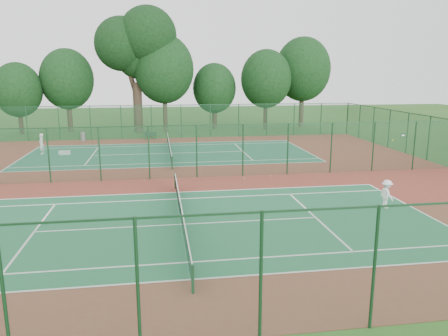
{
  "coord_description": "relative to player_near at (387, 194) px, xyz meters",
  "views": [
    {
      "loc": [
        -0.93,
        -27.96,
        6.83
      ],
      "look_at": [
        2.65,
        -4.56,
        1.6
      ],
      "focal_mm": 35.0,
      "sensor_mm": 36.0,
      "label": 1
    }
  ],
  "objects": [
    {
      "name": "evergreen_row",
      "position": [
        -9.99,
        32.34,
        -0.75
      ],
      "size": [
        39.0,
        5.0,
        12.0
      ],
      "primitive_type": null,
      "color": "black",
      "rests_on": "ground"
    },
    {
      "name": "fence_south",
      "position": [
        -10.49,
        -9.91,
        1.01
      ],
      "size": [
        40.0,
        0.09,
        3.5
      ],
      "color": "#17462A",
      "rests_on": "ground"
    },
    {
      "name": "court_far",
      "position": [
        -10.49,
        17.09,
        -0.74
      ],
      "size": [
        23.77,
        10.97,
        0.01
      ],
      "primitive_type": "cube",
      "color": "#1E6044",
      "rests_on": "red_pad"
    },
    {
      "name": "kit_bag",
      "position": [
        -19.22,
        17.81,
        -0.57
      ],
      "size": [
        0.92,
        0.34,
        0.34
      ],
      "primitive_type": "cube",
      "rotation": [
        0.0,
        0.0,
        0.0
      ],
      "color": "silver",
      "rests_on": "red_pad"
    },
    {
      "name": "trash_bin",
      "position": [
        -18.88,
        25.32,
        -0.29
      ],
      "size": [
        0.55,
        0.55,
        0.9
      ],
      "primitive_type": "cylinder",
      "rotation": [
        0.0,
        0.0,
        -0.1
      ],
      "color": "gray",
      "rests_on": "red_pad"
    },
    {
      "name": "court_near",
      "position": [
        -10.49,
        -0.91,
        -0.74
      ],
      "size": [
        23.77,
        10.97,
        0.01
      ],
      "primitive_type": "cube",
      "color": "#1F633C",
      "rests_on": "red_pad"
    },
    {
      "name": "stray_ball_b",
      "position": [
        -4.05,
        7.6,
        -0.71
      ],
      "size": [
        0.07,
        0.07,
        0.07
      ],
      "primitive_type": "sphere",
      "color": "#BED030",
      "rests_on": "red_pad"
    },
    {
      "name": "player_far",
      "position": [
        -21.14,
        18.31,
        0.15
      ],
      "size": [
        0.48,
        0.68,
        1.76
      ],
      "primitive_type": "imported",
      "rotation": [
        0.0,
        0.0,
        -1.67
      ],
      "color": "white",
      "rests_on": "court_far"
    },
    {
      "name": "player_near",
      "position": [
        0.0,
        0.0,
        0.0
      ],
      "size": [
        0.65,
        1.0,
        1.47
      ],
      "primitive_type": "imported",
      "rotation": [
        0.0,
        0.0,
        1.68
      ],
      "color": "white",
      "rests_on": "court_near"
    },
    {
      "name": "red_pad",
      "position": [
        -10.49,
        8.09,
        -0.75
      ],
      "size": [
        40.0,
        36.0,
        0.01
      ],
      "primitive_type": "cube",
      "color": "brown",
      "rests_on": "ground"
    },
    {
      "name": "stray_ball_c",
      "position": [
        -12.37,
        7.61,
        -0.71
      ],
      "size": [
        0.06,
        0.06,
        0.06
      ],
      "primitive_type": "sphere",
      "color": "yellow",
      "rests_on": "red_pad"
    },
    {
      "name": "tennis_net_far",
      "position": [
        -10.49,
        17.09,
        -0.21
      ],
      "size": [
        0.1,
        12.9,
        0.97
      ],
      "color": "#12321D",
      "rests_on": "ground"
    },
    {
      "name": "bench",
      "position": [
        -12.2,
        25.34,
        -0.34
      ],
      "size": [
        1.29,
        0.41,
        0.79
      ],
      "rotation": [
        0.0,
        0.0,
        0.03
      ],
      "color": "#11321C",
      "rests_on": "red_pad"
    },
    {
      "name": "fence_north",
      "position": [
        -10.49,
        26.09,
        1.01
      ],
      "size": [
        40.0,
        0.09,
        3.5
      ],
      "color": "#194D2A",
      "rests_on": "ground"
    },
    {
      "name": "stray_ball_a",
      "position": [
        -5.93,
        7.27,
        -0.71
      ],
      "size": [
        0.07,
        0.07,
        0.07
      ],
      "primitive_type": "sphere",
      "color": "gold",
      "rests_on": "red_pad"
    },
    {
      "name": "tennis_net_near",
      "position": [
        -10.49,
        -0.91,
        -0.21
      ],
      "size": [
        0.1,
        12.9,
        0.97
      ],
      "color": "#14391F",
      "rests_on": "ground"
    },
    {
      "name": "ground",
      "position": [
        -10.49,
        8.09,
        -0.75
      ],
      "size": [
        120.0,
        120.0,
        0.0
      ],
      "primitive_type": "plane",
      "color": "#27541A",
      "rests_on": "ground"
    },
    {
      "name": "fence_divider",
      "position": [
        -10.49,
        8.09,
        1.01
      ],
      "size": [
        40.0,
        0.09,
        3.5
      ],
      "color": "#184826",
      "rests_on": "ground"
    },
    {
      "name": "big_tree",
      "position": [
        -13.48,
        31.59,
        9.17
      ],
      "size": [
        9.13,
        6.68,
        14.02
      ],
      "color": "#32241B",
      "rests_on": "ground"
    }
  ]
}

